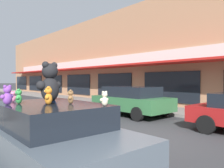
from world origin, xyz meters
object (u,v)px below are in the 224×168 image
object	(u,v)px
teddy_bear_pink	(13,97)
teddy_bear_green	(19,97)
teddy_bear_cream	(104,99)
teddy_bear_orange	(48,96)
plush_art_car	(50,134)
teddy_bear_giant	(50,83)
teddy_bear_brown	(71,97)
teddy_bear_blue	(53,94)
teddy_bear_purple	(7,95)
parked_car_far_center	(131,100)

from	to	relation	value
teddy_bear_pink	teddy_bear_green	xyz separation A→B (m)	(-0.05, -0.50, 0.03)
teddy_bear_cream	teddy_bear_green	size ratio (longest dim) A/B	0.91
teddy_bear_orange	teddy_bear_cream	distance (m)	1.13
plush_art_car	teddy_bear_orange	world-z (taller)	teddy_bear_orange
teddy_bear_giant	teddy_bear_green	distance (m)	0.71
teddy_bear_giant	teddy_bear_orange	world-z (taller)	teddy_bear_giant
plush_art_car	teddy_bear_giant	distance (m)	1.11
teddy_bear_brown	teddy_bear_blue	distance (m)	1.10
teddy_bear_orange	teddy_bear_brown	distance (m)	0.43
plush_art_car	teddy_bear_orange	bearing A→B (deg)	-120.42
teddy_bear_pink	teddy_bear_green	size ratio (longest dim) A/B	0.78
teddy_bear_cream	teddy_bear_pink	size ratio (longest dim) A/B	1.18
teddy_bear_pink	teddy_bear_purple	bearing A→B (deg)	88.41
teddy_bear_green	teddy_bear_blue	xyz separation A→B (m)	(0.95, 0.40, -0.02)
teddy_bear_purple	teddy_bear_orange	bearing A→B (deg)	118.23
plush_art_car	teddy_bear_purple	distance (m)	1.13
teddy_bear_green	teddy_bear_pink	bearing A→B (deg)	-159.82
teddy_bear_pink	plush_art_car	bearing A→B (deg)	142.36
teddy_bear_orange	teddy_bear_cream	size ratio (longest dim) A/B	1.28
teddy_bear_pink	teddy_bear_brown	bearing A→B (deg)	147.03
teddy_bear_orange	teddy_bear_pink	bearing A→B (deg)	-126.23
teddy_bear_brown	teddy_bear_pink	xyz separation A→B (m)	(-0.74, 1.19, -0.02)
teddy_bear_pink	teddy_bear_blue	bearing A→B (deg)	-161.67
teddy_bear_orange	teddy_bear_pink	size ratio (longest dim) A/B	1.51
teddy_bear_orange	teddy_bear_green	distance (m)	0.66
plush_art_car	teddy_bear_green	size ratio (longest dim) A/B	14.59
teddy_bear_pink	teddy_bear_green	distance (m)	0.51
teddy_bear_brown	teddy_bear_pink	distance (m)	1.41
teddy_bear_pink	teddy_bear_giant	bearing A→B (deg)	161.74
teddy_bear_giant	teddy_bear_orange	distance (m)	0.59
teddy_bear_brown	parked_car_far_center	size ratio (longest dim) A/B	0.07
teddy_bear_cream	parked_car_far_center	distance (m)	7.48
teddy_bear_giant	teddy_bear_pink	size ratio (longest dim) A/B	3.71
teddy_bear_orange	teddy_bear_pink	xyz separation A→B (m)	(-0.34, 1.03, -0.06)
plush_art_car	teddy_bear_blue	bearing A→B (deg)	59.51
teddy_bear_green	teddy_bear_brown	bearing A→B (deg)	74.37
teddy_bear_blue	parked_car_far_center	bearing A→B (deg)	-107.56
teddy_bear_giant	parked_car_far_center	size ratio (longest dim) A/B	0.21
parked_car_far_center	teddy_bear_brown	bearing A→B (deg)	-146.58
teddy_bear_cream	teddy_bear_pink	world-z (taller)	teddy_bear_cream
plush_art_car	teddy_bear_pink	xyz separation A→B (m)	(-0.44, 0.87, 0.74)
teddy_bear_brown	teddy_bear_orange	bearing A→B (deg)	-80.64
teddy_bear_pink	teddy_bear_blue	world-z (taller)	teddy_bear_blue
teddy_bear_orange	teddy_bear_cream	xyz separation A→B (m)	(0.67, -0.91, -0.04)
teddy_bear_giant	teddy_bear_purple	size ratio (longest dim) A/B	2.28
plush_art_car	teddy_bear_giant	size ratio (longest dim) A/B	5.06
teddy_bear_brown	teddy_bear_blue	size ratio (longest dim) A/B	1.08
teddy_bear_orange	teddy_bear_cream	world-z (taller)	teddy_bear_orange
plush_art_car	teddy_bear_giant	bearing A→B (deg)	63.60
teddy_bear_brown	teddy_bear_green	size ratio (longest dim) A/B	0.94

